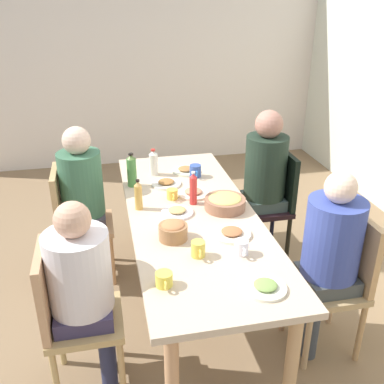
{
  "coord_description": "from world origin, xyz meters",
  "views": [
    {
      "loc": [
        2.5,
        -0.53,
        2.08
      ],
      "look_at": [
        0.0,
        0.0,
        0.9
      ],
      "focal_mm": 41.56,
      "sensor_mm": 36.0,
      "label": 1
    }
  ],
  "objects_px": {
    "person_1": "(330,248)",
    "plate_2": "(232,233)",
    "plate_3": "(177,212)",
    "cup_1": "(195,171)",
    "person_0": "(82,281)",
    "plate_5": "(186,170)",
    "bottle_3": "(193,189)",
    "bottle_1": "(138,195)",
    "cup_4": "(172,194)",
    "person_2": "(84,191)",
    "cup_3": "(241,248)",
    "bottle_2": "(153,163)",
    "plate_4": "(193,193)",
    "bowl_0": "(173,231)",
    "chair_0": "(69,312)",
    "chair_2": "(74,218)",
    "cup_0": "(164,279)",
    "plate_1": "(265,287)",
    "person_3": "(264,172)",
    "chair_3": "(273,199)",
    "bottle_0": "(132,171)",
    "bowl_1": "(225,202)",
    "dining_table": "(192,224)",
    "cup_2": "(198,249)",
    "chair_1": "(339,276)",
    "plate_0": "(166,183)"
  },
  "relations": [
    {
      "from": "plate_3",
      "to": "cup_3",
      "type": "relative_size",
      "value": 1.83
    },
    {
      "from": "plate_0",
      "to": "bowl_0",
      "type": "bearing_deg",
      "value": -6.0
    },
    {
      "from": "person_1",
      "to": "plate_2",
      "type": "relative_size",
      "value": 5.21
    },
    {
      "from": "dining_table",
      "to": "bottle_2",
      "type": "distance_m",
      "value": 0.74
    },
    {
      "from": "person_0",
      "to": "plate_3",
      "type": "height_order",
      "value": "person_0"
    },
    {
      "from": "plate_3",
      "to": "bottle_1",
      "type": "bearing_deg",
      "value": -116.73
    },
    {
      "from": "plate_4",
      "to": "cup_0",
      "type": "xyz_separation_m",
      "value": [
        1.0,
        -0.36,
        0.02
      ]
    },
    {
      "from": "cup_1",
      "to": "plate_2",
      "type": "bearing_deg",
      "value": 1.21
    },
    {
      "from": "bottle_0",
      "to": "person_0",
      "type": "bearing_deg",
      "value": -18.65
    },
    {
      "from": "person_2",
      "to": "plate_2",
      "type": "xyz_separation_m",
      "value": [
        0.87,
        0.87,
        0.03
      ]
    },
    {
      "from": "person_3",
      "to": "plate_4",
      "type": "height_order",
      "value": "person_3"
    },
    {
      "from": "person_1",
      "to": "chair_0",
      "type": "bearing_deg",
      "value": -90.0
    },
    {
      "from": "person_0",
      "to": "plate_5",
      "type": "relative_size",
      "value": 5.18
    },
    {
      "from": "dining_table",
      "to": "bowl_1",
      "type": "xyz_separation_m",
      "value": [
        -0.02,
        0.23,
        0.13
      ]
    },
    {
      "from": "plate_3",
      "to": "cup_1",
      "type": "distance_m",
      "value": 0.63
    },
    {
      "from": "plate_4",
      "to": "bowl_1",
      "type": "height_order",
      "value": "bowl_1"
    },
    {
      "from": "person_1",
      "to": "dining_table",
      "type": "bearing_deg",
      "value": -127.81
    },
    {
      "from": "cup_0",
      "to": "cup_3",
      "type": "height_order",
      "value": "cup_3"
    },
    {
      "from": "plate_1",
      "to": "plate_3",
      "type": "relative_size",
      "value": 1.01
    },
    {
      "from": "cup_2",
      "to": "chair_0",
      "type": "bearing_deg",
      "value": -87.16
    },
    {
      "from": "person_1",
      "to": "chair_2",
      "type": "bearing_deg",
      "value": -126.09
    },
    {
      "from": "plate_2",
      "to": "cup_1",
      "type": "relative_size",
      "value": 1.84
    },
    {
      "from": "person_1",
      "to": "bottle_3",
      "type": "relative_size",
      "value": 5.09
    },
    {
      "from": "bottle_0",
      "to": "plate_1",
      "type": "bearing_deg",
      "value": 20.76
    },
    {
      "from": "plate_0",
      "to": "cup_4",
      "type": "distance_m",
      "value": 0.25
    },
    {
      "from": "chair_0",
      "to": "cup_4",
      "type": "xyz_separation_m",
      "value": [
        -0.77,
        0.7,
        0.27
      ]
    },
    {
      "from": "cup_3",
      "to": "chair_2",
      "type": "bearing_deg",
      "value": -138.52
    },
    {
      "from": "cup_3",
      "to": "bottle_3",
      "type": "xyz_separation_m",
      "value": [
        -0.66,
        -0.13,
        0.07
      ]
    },
    {
      "from": "bowl_1",
      "to": "cup_3",
      "type": "relative_size",
      "value": 2.37
    },
    {
      "from": "plate_2",
      "to": "cup_1",
      "type": "distance_m",
      "value": 0.92
    },
    {
      "from": "bowl_0",
      "to": "cup_3",
      "type": "bearing_deg",
      "value": 54.89
    },
    {
      "from": "cup_1",
      "to": "bottle_0",
      "type": "bearing_deg",
      "value": -81.51
    },
    {
      "from": "bottle_1",
      "to": "cup_4",
      "type": "bearing_deg",
      "value": 113.29
    },
    {
      "from": "bottle_3",
      "to": "bottle_0",
      "type": "bearing_deg",
      "value": -135.64
    },
    {
      "from": "chair_1",
      "to": "person_2",
      "type": "relative_size",
      "value": 0.74
    },
    {
      "from": "plate_1",
      "to": "cup_4",
      "type": "height_order",
      "value": "cup_4"
    },
    {
      "from": "plate_2",
      "to": "bowl_1",
      "type": "height_order",
      "value": "bowl_1"
    },
    {
      "from": "plate_0",
      "to": "cup_3",
      "type": "bearing_deg",
      "value": 14.21
    },
    {
      "from": "person_1",
      "to": "plate_2",
      "type": "height_order",
      "value": "person_1"
    },
    {
      "from": "chair_0",
      "to": "chair_2",
      "type": "xyz_separation_m",
      "value": [
        -1.08,
        0.0,
        0.0
      ]
    },
    {
      "from": "person_1",
      "to": "bowl_1",
      "type": "bearing_deg",
      "value": -139.74
    },
    {
      "from": "person_3",
      "to": "bottle_3",
      "type": "xyz_separation_m",
      "value": [
        0.41,
        -0.66,
        0.1
      ]
    },
    {
      "from": "person_2",
      "to": "cup_3",
      "type": "bearing_deg",
      "value": 38.66
    },
    {
      "from": "dining_table",
      "to": "plate_3",
      "type": "relative_size",
      "value": 10.35
    },
    {
      "from": "chair_0",
      "to": "chair_3",
      "type": "distance_m",
      "value": 1.9
    },
    {
      "from": "cup_3",
      "to": "cup_4",
      "type": "relative_size",
      "value": 1.02
    },
    {
      "from": "bottle_2",
      "to": "bottle_3",
      "type": "height_order",
      "value": "bottle_3"
    },
    {
      "from": "chair_3",
      "to": "bottle_1",
      "type": "height_order",
      "value": "bottle_1"
    },
    {
      "from": "plate_4",
      "to": "cup_1",
      "type": "relative_size",
      "value": 1.8
    },
    {
      "from": "person_3",
      "to": "plate_2",
      "type": "bearing_deg",
      "value": -31.24
    }
  ]
}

